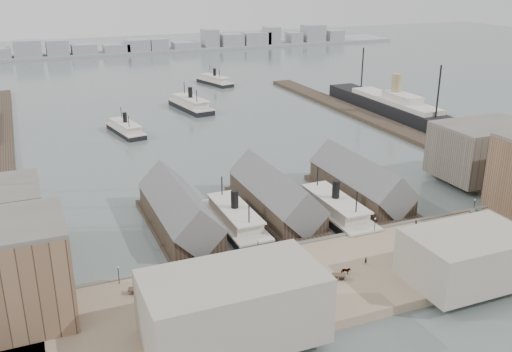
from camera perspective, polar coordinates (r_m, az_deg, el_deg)
name	(u,v)px	position (r m, az deg, el deg)	size (l,w,h in m)	color
ground	(304,239)	(137.93, 4.84, -6.31)	(900.00, 900.00, 0.00)	#4D5958
quay	(348,274)	(122.23, 9.20, -9.69)	(180.00, 30.00, 2.00)	#8B765D
seawall	(315,244)	(133.33, 5.88, -6.78)	(180.00, 1.20, 2.30)	#59544C
east_wharf	(371,118)	(248.61, 11.39, 5.66)	(10.00, 180.00, 1.60)	#2D231C
ferry_shed_west	(179,212)	(141.78, -7.69, -3.60)	(14.00, 42.00, 12.60)	#2D231C
ferry_shed_center	(275,197)	(149.82, 1.93, -2.08)	(14.00, 42.00, 12.60)	#2D231C
ferry_shed_east	(360,183)	(161.68, 10.35, -0.71)	(14.00, 42.00, 12.60)	#2D231C
warehouse_east_back	(484,151)	(184.31, 21.85, 2.34)	(28.00, 20.00, 15.00)	#60564C
street_bldg_center	(468,257)	(122.39, 20.42, -7.56)	(24.00, 16.00, 10.00)	gray
street_bldg_west	(233,306)	(97.81, -2.28, -12.87)	(30.00, 16.00, 12.00)	gray
lamp_post_far_w	(118,272)	(117.43, -13.61, -9.27)	(0.44, 0.44, 3.92)	black
lamp_post_near_w	(258,245)	(124.39, 0.19, -6.90)	(0.44, 0.44, 3.92)	black
lamp_post_near_e	(375,222)	(137.69, 11.81, -4.57)	(0.44, 0.44, 3.92)	black
lamp_post_far_e	(475,203)	(155.70, 21.02, -2.57)	(0.44, 0.44, 3.92)	black
far_shore	(96,49)	(450.42, -15.69, 12.09)	(500.00, 40.00, 15.72)	gray
ferry_docked_west	(235,219)	(142.38, -2.12, -4.28)	(8.77, 29.25, 10.44)	black
ferry_docked_east	(335,209)	(149.08, 7.89, -3.26)	(9.12, 30.42, 10.86)	black
ferry_open_near	(126,128)	(229.11, -12.89, 4.65)	(11.95, 25.96, 8.93)	black
ferry_open_mid	(191,104)	(263.81, -6.55, 7.15)	(13.97, 31.91, 11.02)	black
ferry_open_far	(215,80)	(321.87, -4.14, 9.51)	(14.73, 27.43, 9.38)	black
ocean_steamer	(395,107)	(258.01, 13.70, 6.73)	(12.59, 92.02, 18.40)	black
tram	(489,225)	(145.86, 22.30, -4.55)	(2.98, 11.39, 4.05)	black
horse_cart_left	(144,287)	(115.05, -11.19, -10.82)	(4.83, 2.73, 1.59)	black
horse_cart_center	(344,273)	(119.06, 8.75, -9.53)	(4.85, 3.22, 1.58)	black
horse_cart_right	(414,254)	(129.24, 15.55, -7.55)	(4.86, 3.20, 1.66)	black
pedestrian_0	(72,302)	(113.78, -17.91, -11.88)	(0.58, 0.43, 1.60)	black
pedestrian_1	(170,297)	(111.06, -8.56, -11.88)	(0.77, 0.60, 1.59)	black
pedestrian_2	(242,260)	(122.31, -1.41, -8.42)	(1.05, 0.60, 1.62)	black
pedestrian_3	(278,288)	(112.57, 2.22, -11.17)	(0.93, 0.39, 1.59)	black
pedestrian_4	(310,267)	(120.17, 5.39, -9.04)	(0.85, 0.55, 1.73)	black
pedestrian_5	(366,261)	(124.27, 10.92, -8.32)	(0.59, 0.43, 1.62)	black
pedestrian_6	(416,224)	(143.98, 15.69, -4.61)	(0.81, 0.63, 1.67)	black
pedestrian_7	(499,245)	(139.73, 23.13, -6.35)	(1.02, 0.58, 1.57)	black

